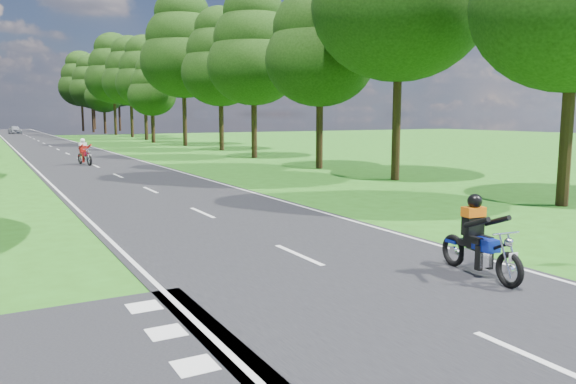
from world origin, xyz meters
TOP-DOWN VIEW (x-y plane):
  - ground at (0.00, 0.00)m, footprint 160.00×160.00m
  - main_road at (0.00, 50.00)m, footprint 7.00×140.00m
  - road_markings at (-0.14, 48.13)m, footprint 7.40×140.00m
  - treeline at (1.43, 60.06)m, footprint 40.00×115.35m
  - rider_near_blue at (2.19, -1.03)m, footprint 0.85×1.92m
  - rider_far_red at (-0.42, 27.23)m, footprint 0.96×2.00m
  - distant_car at (-0.99, 89.54)m, footprint 2.04×3.92m

SIDE VIEW (x-z plane):
  - ground at x=0.00m, z-range 0.00..0.00m
  - main_road at x=0.00m, z-range 0.00..0.02m
  - road_markings at x=-0.14m, z-range 0.02..0.03m
  - distant_car at x=-0.99m, z-range 0.02..1.29m
  - rider_near_blue at x=2.19m, z-range 0.02..1.56m
  - rider_far_red at x=-0.42m, z-range 0.02..1.62m
  - treeline at x=1.43m, z-range 0.86..15.65m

